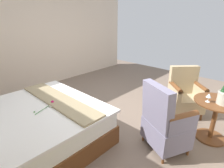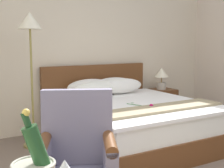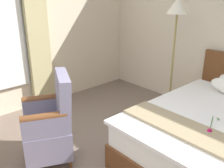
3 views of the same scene
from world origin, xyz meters
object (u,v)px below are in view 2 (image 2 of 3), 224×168
nightstand (161,105)px  floor_lamp_brass (30,36)px  bedside_lamp (162,76)px  bed (129,119)px  wine_glass_near_edge (65,166)px

nightstand → floor_lamp_brass: 2.74m
bedside_lamp → floor_lamp_brass: 2.55m
bed → wine_glass_near_edge: size_ratio=16.02×
bed → bedside_lamp: bed is taller
nightstand → bedside_lamp: 0.53m
wine_glass_near_edge → floor_lamp_brass: bearing=77.4°
wine_glass_near_edge → bedside_lamp: bearing=43.7°
bed → nightstand: size_ratio=3.85×
nightstand → wine_glass_near_edge: wine_glass_near_edge is taller
bed → nightstand: bearing=32.4°
floor_lamp_brass → nightstand: bearing=6.2°
bedside_lamp → wine_glass_near_edge: (-3.02, -2.89, -0.04)m
nightstand → bedside_lamp: (-0.00, -0.00, 0.53)m
bed → floor_lamp_brass: 1.75m
floor_lamp_brass → wine_glass_near_edge: bearing=-102.6°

